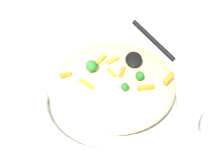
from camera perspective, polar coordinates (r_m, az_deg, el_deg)
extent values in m
plane|color=silver|center=(0.71, 0.00, -4.28)|extent=(2.40, 2.40, 0.00)
cylinder|color=silver|center=(0.70, 0.00, -3.63)|extent=(0.33, 0.33, 0.02)
torus|color=silver|center=(0.68, 0.00, -2.41)|extent=(0.36, 0.36, 0.02)
torus|color=black|center=(0.68, 0.00, -2.18)|extent=(0.35, 0.35, 0.00)
ellipsoid|color=#DBC689|center=(0.65, 0.00, 0.37)|extent=(0.30, 0.30, 0.09)
cube|color=orange|center=(0.61, -0.32, 2.36)|extent=(0.03, 0.02, 0.01)
cube|color=orange|center=(0.65, -2.37, 5.12)|extent=(0.04, 0.03, 0.01)
cube|color=orange|center=(0.64, 0.51, 4.89)|extent=(0.03, 0.03, 0.01)
cube|color=orange|center=(0.59, -5.29, -0.05)|extent=(0.03, 0.04, 0.01)
cube|color=orange|center=(0.61, 2.11, 2.54)|extent=(0.03, 0.02, 0.01)
cube|color=orange|center=(0.59, 7.04, -0.73)|extent=(0.02, 0.04, 0.01)
cube|color=orange|center=(0.62, 11.73, 1.17)|extent=(0.03, 0.03, 0.01)
cube|color=orange|center=(0.62, -9.76, 1.94)|extent=(0.02, 0.03, 0.01)
cylinder|color=#205B1C|center=(0.60, 5.74, 0.92)|extent=(0.01, 0.01, 0.01)
sphere|color=#236B23|center=(0.60, 5.81, 1.73)|extent=(0.02, 0.02, 0.02)
cylinder|color=#296820|center=(0.62, -4.26, 2.85)|extent=(0.01, 0.01, 0.01)
sphere|color=#2D7A28|center=(0.61, -4.33, 3.79)|extent=(0.03, 0.03, 0.03)
cylinder|color=#205B1C|center=(0.58, 2.65, -1.25)|extent=(0.01, 0.01, 0.01)
sphere|color=#236B23|center=(0.57, 2.68, -0.58)|extent=(0.02, 0.02, 0.02)
ellipsoid|color=black|center=(0.64, 4.56, 5.14)|extent=(0.06, 0.04, 0.02)
cylinder|color=black|center=(0.67, 8.62, 9.00)|extent=(0.10, 0.11, 0.06)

